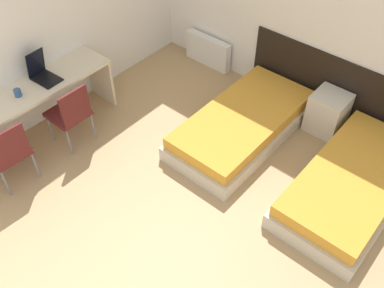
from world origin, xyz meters
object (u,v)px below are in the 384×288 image
Objects in this scene: bed_near_window at (243,124)px; laptop at (43,73)px; bed_near_door at (352,183)px; nightstand at (328,112)px; chair_near_notebook at (8,151)px; chair_near_laptop at (71,112)px.

laptop is at bearing -144.35° from bed_near_window.
bed_near_door is at bearing 0.00° from bed_near_window.
nightstand is at bearing 133.01° from bed_near_door.
chair_near_laptop is at bearing 93.27° from chair_near_notebook.
bed_near_door is 1.09m from nightstand.
nightstand is 3.81m from chair_near_notebook.
bed_near_window is at bearing 32.26° from laptop.
bed_near_window is 5.63× the size of laptop.
bed_near_door is 2.35× the size of chair_near_laptop.
bed_near_door is 3.77m from laptop.
chair_near_notebook reaches higher than bed_near_window.
chair_near_laptop is at bearing -154.17° from bed_near_door.
bed_near_door is (1.48, 0.00, 0.00)m from bed_near_window.
bed_near_door is 3.77m from chair_near_notebook.
chair_near_laptop is 0.56m from laptop.
chair_near_laptop is at bearing -136.16° from bed_near_window.
bed_near_window is at bearing 180.00° from bed_near_door.
bed_near_window is at bearing 43.53° from chair_near_laptop.
laptop is (-3.44, -1.41, 0.64)m from bed_near_door.
laptop reaches higher than chair_near_notebook.
chair_near_laptop reaches higher than nightstand.
laptop is at bearing -140.84° from nightstand.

